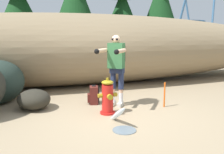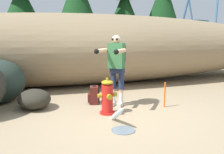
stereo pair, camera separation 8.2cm
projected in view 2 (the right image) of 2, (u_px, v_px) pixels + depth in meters
ground_plane at (118, 116)px, 5.22m from camera, size 56.00×56.00×0.04m
dirt_embankment at (84, 49)px, 8.40m from camera, size 17.97×3.20×2.42m
fire_hydrant at (107, 97)px, 5.24m from camera, size 0.43×0.38×0.79m
hydrant_water_jet at (117, 118)px, 4.65m from camera, size 0.43×1.08×0.60m
utility_worker at (116, 62)px, 5.67m from camera, size 0.90×1.00×1.69m
spare_backpack at (94, 95)px, 6.03m from camera, size 0.33×0.34×0.47m
boulder_mid at (34, 99)px, 5.62m from camera, size 0.93×0.99×0.46m
pine_tree_left at (21, 2)px, 11.35m from camera, size 2.58×2.58×5.93m
pine_tree_right at (125, 6)px, 12.21m from camera, size 2.27×2.27×5.73m
survey_stake at (165, 95)px, 5.72m from camera, size 0.04×0.04×0.60m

